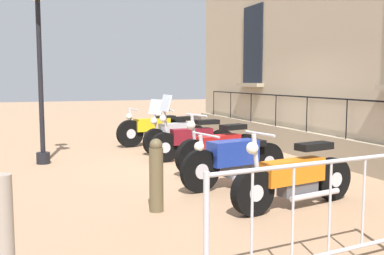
{
  "coord_description": "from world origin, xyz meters",
  "views": [
    {
      "loc": [
        3.59,
        8.34,
        1.76
      ],
      "look_at": [
        0.46,
        0.0,
        0.8
      ],
      "focal_mm": 41.2,
      "sensor_mm": 36.0,
      "label": 1
    }
  ],
  "objects_px": {
    "motorcycle_blue": "(235,160)",
    "lamppost": "(39,36)",
    "motorcycle_orange": "(295,178)",
    "bollard": "(156,175)",
    "crowd_barrier": "(312,213)",
    "motorcycle_yellow": "(154,129)",
    "motorcycle_maroon": "(193,140)",
    "motorcycle_red": "(220,149)",
    "motorcycle_silver": "(175,134)"
  },
  "relations": [
    {
      "from": "bollard",
      "to": "crowd_barrier",
      "type": "bearing_deg",
      "value": 108.36
    },
    {
      "from": "motorcycle_blue",
      "to": "bollard",
      "type": "xyz_separation_m",
      "value": [
        1.58,
        0.86,
        0.04
      ]
    },
    {
      "from": "motorcycle_red",
      "to": "motorcycle_maroon",
      "type": "bearing_deg",
      "value": -86.91
    },
    {
      "from": "motorcycle_yellow",
      "to": "motorcycle_orange",
      "type": "xyz_separation_m",
      "value": [
        -0.24,
        6.38,
        -0.03
      ]
    },
    {
      "from": "motorcycle_blue",
      "to": "bollard",
      "type": "bearing_deg",
      "value": 28.36
    },
    {
      "from": "motorcycle_maroon",
      "to": "motorcycle_silver",
      "type": "bearing_deg",
      "value": -89.06
    },
    {
      "from": "motorcycle_yellow",
      "to": "lamppost",
      "type": "height_order",
      "value": "lamppost"
    },
    {
      "from": "motorcycle_orange",
      "to": "lamppost",
      "type": "bearing_deg",
      "value": -55.62
    },
    {
      "from": "crowd_barrier",
      "to": "motorcycle_yellow",
      "type": "bearing_deg",
      "value": -95.74
    },
    {
      "from": "motorcycle_maroon",
      "to": "crowd_barrier",
      "type": "height_order",
      "value": "motorcycle_maroon"
    },
    {
      "from": "crowd_barrier",
      "to": "motorcycle_silver",
      "type": "bearing_deg",
      "value": -98.29
    },
    {
      "from": "motorcycle_silver",
      "to": "motorcycle_blue",
      "type": "distance_m",
      "value": 3.76
    },
    {
      "from": "motorcycle_yellow",
      "to": "crowd_barrier",
      "type": "relative_size",
      "value": 0.96
    },
    {
      "from": "motorcycle_yellow",
      "to": "bollard",
      "type": "distance_m",
      "value": 6.11
    },
    {
      "from": "motorcycle_silver",
      "to": "lamppost",
      "type": "xyz_separation_m",
      "value": [
        3.1,
        0.49,
        2.23
      ]
    },
    {
      "from": "motorcycle_silver",
      "to": "motorcycle_red",
      "type": "relative_size",
      "value": 0.91
    },
    {
      "from": "motorcycle_yellow",
      "to": "motorcycle_maroon",
      "type": "relative_size",
      "value": 1.04
    },
    {
      "from": "motorcycle_blue",
      "to": "crowd_barrier",
      "type": "bearing_deg",
      "value": 75.92
    },
    {
      "from": "motorcycle_silver",
      "to": "motorcycle_blue",
      "type": "bearing_deg",
      "value": 86.8
    },
    {
      "from": "motorcycle_maroon",
      "to": "motorcycle_blue",
      "type": "xyz_separation_m",
      "value": [
        0.23,
        2.57,
        0.02
      ]
    },
    {
      "from": "motorcycle_silver",
      "to": "motorcycle_maroon",
      "type": "distance_m",
      "value": 1.19
    },
    {
      "from": "motorcycle_yellow",
      "to": "motorcycle_orange",
      "type": "bearing_deg",
      "value": 92.16
    },
    {
      "from": "motorcycle_red",
      "to": "lamppost",
      "type": "distance_m",
      "value": 4.38
    },
    {
      "from": "motorcycle_maroon",
      "to": "bollard",
      "type": "height_order",
      "value": "motorcycle_maroon"
    },
    {
      "from": "motorcycle_silver",
      "to": "bollard",
      "type": "bearing_deg",
      "value": 68.74
    },
    {
      "from": "lamppost",
      "to": "crowd_barrier",
      "type": "xyz_separation_m",
      "value": [
        -2.09,
        6.47,
        -2.1
      ]
    },
    {
      "from": "motorcycle_orange",
      "to": "bollard",
      "type": "xyz_separation_m",
      "value": [
        1.85,
        -0.49,
        0.09
      ]
    },
    {
      "from": "bollard",
      "to": "lamppost",
      "type": "bearing_deg",
      "value": -72.41
    },
    {
      "from": "motorcycle_red",
      "to": "lamppost",
      "type": "height_order",
      "value": "lamppost"
    },
    {
      "from": "bollard",
      "to": "motorcycle_blue",
      "type": "bearing_deg",
      "value": -151.64
    },
    {
      "from": "motorcycle_blue",
      "to": "lamppost",
      "type": "distance_m",
      "value": 4.89
    },
    {
      "from": "motorcycle_red",
      "to": "motorcycle_blue",
      "type": "bearing_deg",
      "value": 76.6
    },
    {
      "from": "motorcycle_maroon",
      "to": "crowd_barrier",
      "type": "bearing_deg",
      "value": 79.85
    },
    {
      "from": "motorcycle_red",
      "to": "lamppost",
      "type": "xyz_separation_m",
      "value": [
        3.19,
        -2.01,
        2.23
      ]
    },
    {
      "from": "lamppost",
      "to": "motorcycle_red",
      "type": "bearing_deg",
      "value": 147.83
    },
    {
      "from": "motorcycle_blue",
      "to": "motorcycle_orange",
      "type": "bearing_deg",
      "value": 101.12
    },
    {
      "from": "motorcycle_silver",
      "to": "crowd_barrier",
      "type": "relative_size",
      "value": 0.83
    },
    {
      "from": "motorcycle_orange",
      "to": "bollard",
      "type": "height_order",
      "value": "motorcycle_orange"
    },
    {
      "from": "motorcycle_yellow",
      "to": "motorcycle_red",
      "type": "bearing_deg",
      "value": 94.19
    },
    {
      "from": "motorcycle_blue",
      "to": "motorcycle_silver",
      "type": "bearing_deg",
      "value": -93.2
    },
    {
      "from": "motorcycle_yellow",
      "to": "motorcycle_blue",
      "type": "bearing_deg",
      "value": 89.73
    },
    {
      "from": "motorcycle_red",
      "to": "bollard",
      "type": "distance_m",
      "value": 2.83
    },
    {
      "from": "lamppost",
      "to": "crowd_barrier",
      "type": "height_order",
      "value": "lamppost"
    },
    {
      "from": "lamppost",
      "to": "motorcycle_orange",
      "type": "bearing_deg",
      "value": 124.38
    },
    {
      "from": "motorcycle_red",
      "to": "motorcycle_orange",
      "type": "xyz_separation_m",
      "value": [
        0.04,
        2.6,
        -0.02
      ]
    },
    {
      "from": "motorcycle_yellow",
      "to": "lamppost",
      "type": "relative_size",
      "value": 0.56
    },
    {
      "from": "lamppost",
      "to": "bollard",
      "type": "relative_size",
      "value": 3.8
    },
    {
      "from": "motorcycle_orange",
      "to": "motorcycle_maroon",
      "type": "bearing_deg",
      "value": -89.5
    },
    {
      "from": "motorcycle_silver",
      "to": "lamppost",
      "type": "bearing_deg",
      "value": 8.94
    },
    {
      "from": "motorcycle_maroon",
      "to": "motorcycle_blue",
      "type": "distance_m",
      "value": 2.58
    }
  ]
}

